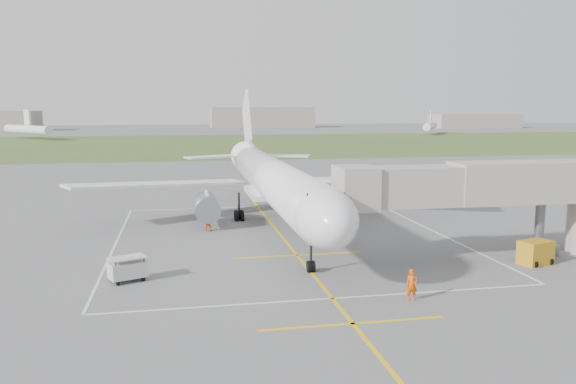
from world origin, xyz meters
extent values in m
plane|color=#5A5A5D|center=(0.00, 0.00, 0.00)|extent=(700.00, 700.00, 0.00)
cube|color=#435927|center=(0.00, 130.00, 0.01)|extent=(700.00, 120.00, 0.02)
cube|color=#E4B60D|center=(0.00, -5.00, 0.01)|extent=(0.25, 60.00, 0.01)
cube|color=#E4B60D|center=(0.00, -24.00, 0.01)|extent=(10.00, 0.25, 0.01)
cube|color=#E4B60D|center=(0.00, -10.00, 0.01)|extent=(10.00, 0.25, 0.01)
cube|color=silver|center=(0.00, 12.00, 0.01)|extent=(28.00, 0.20, 0.01)
cube|color=silver|center=(0.00, -20.00, 0.01)|extent=(28.00, 0.20, 0.01)
cube|color=silver|center=(-14.00, -4.00, 0.01)|extent=(0.20, 32.00, 0.01)
cube|color=silver|center=(14.00, -4.00, 0.01)|extent=(0.20, 32.00, 0.01)
cylinder|color=white|center=(0.00, 0.00, 4.50)|extent=(3.80, 36.00, 3.80)
ellipsoid|color=white|center=(0.00, -18.00, 4.50)|extent=(3.80, 7.22, 3.80)
cube|color=black|center=(0.00, -18.90, 5.55)|extent=(2.40, 1.60, 0.99)
cone|color=white|center=(0.00, 20.50, 4.90)|extent=(3.80, 6.00, 3.80)
cube|color=white|center=(10.50, 6.00, 3.65)|extent=(17.93, 11.24, 1.23)
cube|color=white|center=(-10.50, 6.00, 3.65)|extent=(17.93, 11.24, 1.23)
cube|color=white|center=(0.00, 3.00, 2.95)|extent=(4.20, 8.00, 0.50)
cube|color=white|center=(0.00, 21.20, 9.20)|extent=(0.30, 7.89, 8.65)
cube|color=white|center=(0.00, 19.00, 6.20)|extent=(0.35, 5.00, 1.20)
cube|color=white|center=(4.20, 20.20, 5.10)|extent=(7.85, 5.03, 0.20)
cube|color=white|center=(-4.20, 20.20, 5.10)|extent=(7.85, 5.03, 0.20)
cylinder|color=slate|center=(6.20, 2.50, 1.90)|extent=(2.30, 4.20, 2.30)
cube|color=white|center=(6.20, 2.20, 2.70)|extent=(0.25, 2.40, 1.20)
cylinder|color=slate|center=(-6.20, 2.50, 1.90)|extent=(2.30, 4.20, 2.30)
cube|color=white|center=(-6.20, 2.20, 2.70)|extent=(0.25, 2.40, 1.20)
cylinder|color=black|center=(0.00, -14.50, 1.30)|extent=(0.18, 0.18, 2.60)
cylinder|color=black|center=(-0.11, -14.50, 0.40)|extent=(0.28, 0.80, 0.80)
cylinder|color=black|center=(0.11, -14.50, 0.40)|extent=(0.28, 0.80, 0.80)
cylinder|color=black|center=(2.90, 4.50, 1.40)|extent=(0.22, 0.22, 2.80)
cylinder|color=black|center=(2.62, 4.15, 0.48)|extent=(0.32, 0.96, 0.96)
cylinder|color=black|center=(3.18, 4.15, 0.48)|extent=(0.32, 0.96, 0.96)
cylinder|color=black|center=(2.62, 4.85, 0.48)|extent=(0.32, 0.96, 0.96)
cylinder|color=black|center=(3.18, 4.85, 0.48)|extent=(0.32, 0.96, 0.96)
cylinder|color=black|center=(-2.90, 4.50, 1.40)|extent=(0.22, 0.22, 2.80)
cylinder|color=black|center=(-3.18, 4.15, 0.48)|extent=(0.32, 0.96, 0.96)
cylinder|color=black|center=(-2.62, 4.15, 0.48)|extent=(0.32, 0.96, 0.96)
cylinder|color=black|center=(-3.18, 4.85, 0.48)|extent=(0.32, 0.96, 0.96)
cylinder|color=black|center=(-2.62, 4.85, 0.48)|extent=(0.32, 0.96, 0.96)
cube|color=gray|center=(7.74, -13.50, 5.60)|extent=(11.09, 2.90, 2.80)
cube|color=gray|center=(16.46, -13.50, 5.70)|extent=(11.09, 3.10, 3.00)
cube|color=gray|center=(3.40, -13.50, 5.60)|extent=(2.60, 3.40, 3.00)
cylinder|color=#595B61|center=(18.00, -13.50, 2.10)|extent=(0.70, 0.70, 4.20)
cube|color=#595B61|center=(18.00, -13.50, 0.45)|extent=(2.60, 1.40, 0.90)
cylinder|color=black|center=(17.00, -13.50, 0.35)|extent=(0.70, 0.30, 0.70)
cylinder|color=black|center=(19.00, -13.50, 0.35)|extent=(0.70, 0.30, 0.70)
cube|color=#BF8517|center=(16.31, -15.62, 0.85)|extent=(2.60, 2.05, 1.71)
cylinder|color=black|center=(15.71, -16.44, 0.25)|extent=(0.36, 0.54, 0.50)
cylinder|color=black|center=(17.25, -16.00, 0.25)|extent=(0.36, 0.54, 0.50)
cube|color=silver|center=(-12.11, -14.22, 0.78)|extent=(2.65, 2.17, 1.01)
cube|color=silver|center=(-12.11, -14.22, 1.56)|extent=(2.65, 2.17, 0.07)
cylinder|color=black|center=(-12.74, -15.09, 0.96)|extent=(0.07, 0.07, 1.19)
cylinder|color=black|center=(-11.05, -14.36, 0.96)|extent=(0.07, 0.07, 1.19)
cylinder|color=black|center=(-13.17, -14.07, 0.96)|extent=(0.07, 0.07, 1.19)
cylinder|color=black|center=(-11.48, -13.35, 0.96)|extent=(0.07, 0.07, 1.19)
cylinder|color=black|center=(-12.67, -15.01, 0.18)|extent=(0.30, 0.40, 0.37)
cylinder|color=black|center=(-11.15, -14.36, 0.18)|extent=(0.30, 0.40, 0.37)
cylinder|color=black|center=(-13.07, -14.08, 0.18)|extent=(0.30, 0.40, 0.37)
cylinder|color=black|center=(-11.55, -13.43, 0.18)|extent=(0.30, 0.40, 0.37)
imported|color=#E84E07|center=(4.44, -21.19, 0.93)|extent=(0.75, 0.56, 1.86)
imported|color=#E54A07|center=(-6.26, 0.10, 0.89)|extent=(1.01, 0.88, 1.78)
cube|color=gray|center=(40.00, 280.00, 6.00)|extent=(60.00, 20.00, 12.00)
cube|color=gray|center=(160.00, 250.00, 4.00)|extent=(50.00, 18.00, 8.00)
cylinder|color=white|center=(-62.45, 168.25, 3.50)|extent=(22.37, 27.08, 3.20)
cube|color=white|center=(-62.45, 168.25, 8.00)|extent=(2.72, 3.32, 5.50)
cylinder|color=white|center=(100.34, 180.95, 3.50)|extent=(19.08, 29.15, 3.20)
cube|color=white|center=(100.34, 180.95, 8.00)|extent=(2.30, 3.59, 5.50)
camera|label=1|loc=(-8.63, -50.67, 11.08)|focal=35.00mm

